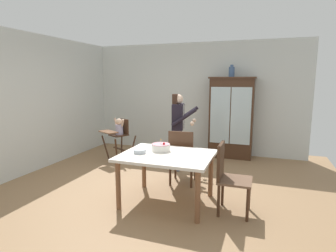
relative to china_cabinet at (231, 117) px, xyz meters
name	(u,v)px	position (x,y,z in m)	size (l,w,h in m)	color
ground_plane	(155,188)	(-0.95, -2.37, -0.94)	(6.24, 6.24, 0.00)	#93704C
wall_back	(194,98)	(-0.95, 0.26, 0.41)	(5.32, 0.06, 2.70)	silver
wall_left	(28,104)	(-3.58, -2.37, 0.41)	(0.06, 5.32, 2.70)	silver
china_cabinet	(231,117)	(0.00, 0.00, 0.00)	(1.03, 0.48, 1.87)	#422819
ceramic_vase	(232,72)	(-0.03, 0.00, 1.05)	(0.13, 0.13, 0.27)	#3D567F
high_chair_with_toddler	(119,131)	(-2.36, -1.07, -0.29)	(0.77, 0.83, 0.95)	#422819
adult_person	(178,123)	(-0.87, -1.31, 0.03)	(0.56, 0.54, 1.53)	#3D4C6B
dining_table	(167,160)	(-0.58, -2.82, -0.29)	(1.31, 1.04, 0.74)	silver
birthday_cake	(161,147)	(-0.73, -2.67, -0.15)	(0.28, 0.28, 0.19)	white
serving_bowl	(140,151)	(-0.97, -2.90, -0.17)	(0.18, 0.18, 0.06)	#B2BCC6
dining_chair_far_side	(182,154)	(-0.57, -2.08, -0.39)	(0.47, 0.47, 0.96)	#422819
dining_chair_right_end	(228,173)	(0.30, -2.82, -0.39)	(0.44, 0.44, 0.96)	#422819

